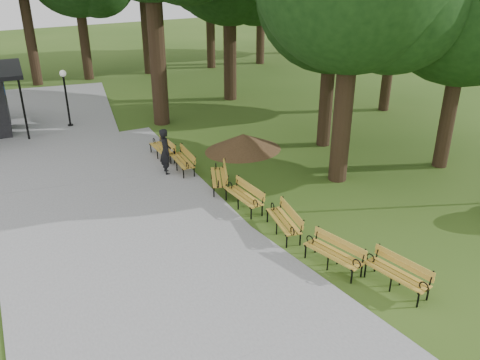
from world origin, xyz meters
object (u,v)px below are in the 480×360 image
person (165,152)px  bench_2 (283,221)px  bench_3 (244,197)px  bench_6 (162,149)px  bench_1 (333,254)px  bench_0 (397,274)px  bench_5 (182,161)px  bench_4 (218,177)px  dirt_mound (243,142)px  lamp_post (65,86)px

person → bench_2: size_ratio=0.99×
bench_3 → person: bearing=-165.8°
person → bench_6: 1.68m
bench_1 → bench_2: 2.25m
bench_0 → bench_5: (-1.96, 9.92, 0.00)m
bench_0 → bench_1: same height
bench_5 → bench_6: size_ratio=1.00×
bench_0 → bench_3: bearing=-177.9°
bench_1 → bench_6: (-1.36, 9.94, 0.00)m
bench_4 → bench_2: bearing=27.5°
bench_3 → bench_5: size_ratio=1.00×
dirt_mound → bench_3: (-2.64, -4.81, 0.06)m
dirt_mound → bench_2: 7.31m
lamp_post → bench_3: (3.45, -11.92, -1.64)m
bench_3 → bench_2: bearing=4.0°
lamp_post → bench_1: bearing=-76.4°
bench_3 → bench_6: 5.67m
bench_3 → bench_1: bearing=3.0°
lamp_post → bench_5: lamp_post is taller
bench_3 → bench_4: same height
bench_0 → bench_3: (-1.33, 5.91, 0.00)m
bench_4 → bench_6: 3.85m
bench_5 → bench_6: 1.61m
dirt_mound → bench_0: 10.80m
bench_4 → lamp_post: bearing=-138.5°
bench_2 → bench_5: same height
bench_6 → bench_5: bearing=8.3°
lamp_post → bench_1: 16.80m
bench_0 → bench_5: size_ratio=1.00×
person → bench_5: 0.82m
bench_5 → bench_2: bearing=12.1°
bench_3 → bench_4: size_ratio=1.00×
bench_1 → lamp_post: bearing=-179.7°
bench_2 → bench_6: size_ratio=1.00×
bench_0 → bench_3: size_ratio=1.00×
bench_4 → bench_5: (-0.58, 2.16, 0.00)m
bench_1 → bench_2: (-0.21, 2.24, 0.00)m
bench_0 → bench_1: size_ratio=1.00×
bench_0 → dirt_mound: bearing=162.4°
dirt_mound → bench_6: (-3.52, 0.79, 0.06)m
bench_0 → bench_5: 10.11m
lamp_post → bench_0: (4.78, -17.82, -1.64)m
dirt_mound → bench_5: 3.37m
lamp_post → person: bearing=-74.6°
bench_0 → person: bearing=-175.9°
person → bench_2: 6.36m
bench_0 → bench_1: 1.79m
bench_0 → bench_6: 11.72m
bench_4 → bench_1: bearing=27.8°
lamp_post → dirt_mound: lamp_post is taller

